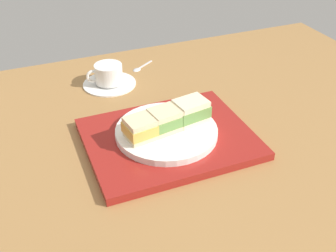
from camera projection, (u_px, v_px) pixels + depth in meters
ground_plane at (189, 137)px, 96.94cm from camera, size 140.00×100.00×3.00cm
serving_tray at (169, 139)px, 92.18cm from camera, size 36.68×29.03×1.87cm
sandwich_plate at (166, 132)px, 91.49cm from camera, size 22.92×22.92×1.54cm
sandwich_near at (143, 128)px, 87.18cm from camera, size 8.30×6.98×4.77cm
sandwich_middle at (166, 119)px, 89.65cm from camera, size 7.92×6.86×5.00cm
sandwich_far at (189, 111)px, 92.10cm from camera, size 8.43×6.88×5.32cm
coffee_cup at (109, 77)px, 113.88cm from camera, size 14.83×14.83×6.04cm
teaspoon at (139, 68)px, 123.31cm from camera, size 8.10×5.94×0.80cm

